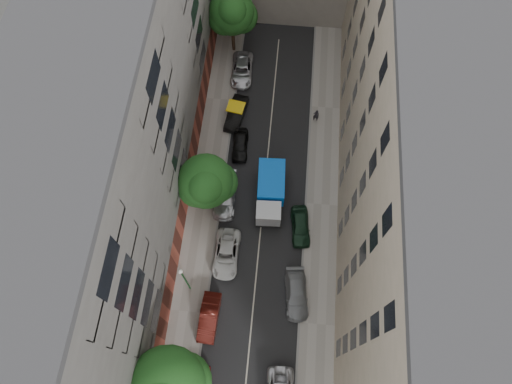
# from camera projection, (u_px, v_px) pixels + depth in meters

# --- Properties ---
(ground) EXTENTS (120.00, 120.00, 0.00)m
(ground) POSITION_uv_depth(u_px,v_px,m) (263.00, 200.00, 43.26)
(ground) COLOR #4C4C49
(ground) RESTS_ON ground
(road_surface) EXTENTS (8.00, 44.00, 0.02)m
(road_surface) POSITION_uv_depth(u_px,v_px,m) (263.00, 200.00, 43.25)
(road_surface) COLOR black
(road_surface) RESTS_ON ground
(sidewalk_left) EXTENTS (3.00, 44.00, 0.15)m
(sidewalk_left) POSITION_uv_depth(u_px,v_px,m) (206.00, 194.00, 43.41)
(sidewalk_left) COLOR gray
(sidewalk_left) RESTS_ON ground
(sidewalk_right) EXTENTS (3.00, 44.00, 0.15)m
(sidewalk_right) POSITION_uv_depth(u_px,v_px,m) (321.00, 205.00, 42.98)
(sidewalk_right) COLOR gray
(sidewalk_right) RESTS_ON ground
(building_left) EXTENTS (8.00, 44.00, 20.00)m
(building_left) POSITION_uv_depth(u_px,v_px,m) (121.00, 135.00, 34.58)
(building_left) COLOR #514F4C
(building_left) RESTS_ON ground
(building_right) EXTENTS (8.00, 44.00, 20.00)m
(building_right) POSITION_uv_depth(u_px,v_px,m) (413.00, 159.00, 33.72)
(building_right) COLOR tan
(building_right) RESTS_ON ground
(tarp_truck) EXTENTS (2.60, 6.05, 2.75)m
(tarp_truck) POSITION_uv_depth(u_px,v_px,m) (270.00, 192.00, 41.93)
(tarp_truck) COLOR black
(tarp_truck) RESTS_ON ground
(car_left_1) EXTENTS (1.63, 4.27, 1.39)m
(car_left_1) POSITION_uv_depth(u_px,v_px,m) (209.00, 317.00, 38.08)
(car_left_1) COLOR #4B140F
(car_left_1) RESTS_ON ground
(car_left_2) EXTENTS (2.20, 4.73, 1.31)m
(car_left_2) POSITION_uv_depth(u_px,v_px,m) (226.00, 254.00, 40.39)
(car_left_2) COLOR silver
(car_left_2) RESTS_ON ground
(car_left_3) EXTENTS (2.12, 5.03, 1.45)m
(car_left_3) POSITION_uv_depth(u_px,v_px,m) (225.00, 195.00, 42.66)
(car_left_3) COLOR silver
(car_left_3) RESTS_ON ground
(car_left_4) EXTENTS (1.70, 3.86, 1.30)m
(car_left_4) POSITION_uv_depth(u_px,v_px,m) (240.00, 145.00, 45.00)
(car_left_4) COLOR black
(car_left_4) RESTS_ON ground
(car_left_5) EXTENTS (2.23, 4.56, 1.44)m
(car_left_5) POSITION_uv_depth(u_px,v_px,m) (236.00, 113.00, 46.44)
(car_left_5) COLOR black
(car_left_5) RESTS_ON ground
(car_left_6) EXTENTS (2.40, 4.89, 1.34)m
(car_left_6) POSITION_uv_depth(u_px,v_px,m) (242.00, 70.00, 48.79)
(car_left_6) COLOR silver
(car_left_6) RESTS_ON ground
(car_right_1) EXTENTS (2.40, 4.76, 1.32)m
(car_right_1) POSITION_uv_depth(u_px,v_px,m) (296.00, 294.00, 38.90)
(car_right_1) COLOR slate
(car_right_1) RESTS_ON ground
(car_right_2) EXTENTS (2.10, 4.21, 1.38)m
(car_right_2) POSITION_uv_depth(u_px,v_px,m) (300.00, 226.00, 41.42)
(car_right_2) COLOR black
(car_right_2) RESTS_ON ground
(tree_mid) EXTENTS (5.03, 4.72, 7.45)m
(tree_mid) POSITION_uv_depth(u_px,v_px,m) (207.00, 183.00, 38.42)
(tree_mid) COLOR #382619
(tree_mid) RESTS_ON sidewalk_left
(tree_far) EXTENTS (4.95, 4.62, 7.82)m
(tree_far) POSITION_uv_depth(u_px,v_px,m) (232.00, 14.00, 45.85)
(tree_far) COLOR #382619
(tree_far) RESTS_ON sidewalk_left
(lamp_post) EXTENTS (0.36, 0.36, 5.84)m
(lamp_post) POSITION_uv_depth(u_px,v_px,m) (184.00, 278.00, 36.32)
(lamp_post) COLOR #164F22
(lamp_post) RESTS_ON sidewalk_left
(pedestrian) EXTENTS (0.64, 0.46, 1.65)m
(pedestrian) POSITION_uv_depth(u_px,v_px,m) (316.00, 115.00, 46.03)
(pedestrian) COLOR black
(pedestrian) RESTS_ON sidewalk_right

